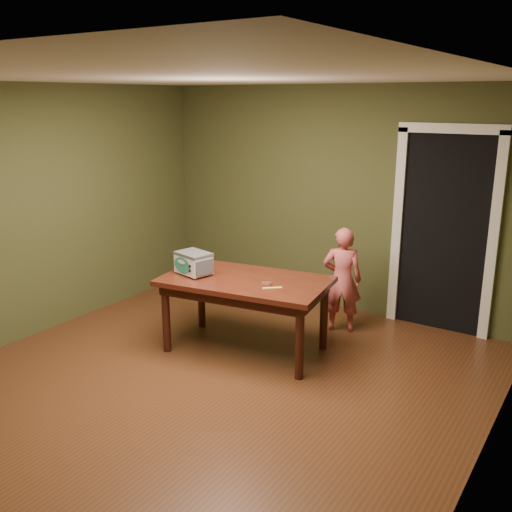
# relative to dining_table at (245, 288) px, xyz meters

# --- Properties ---
(floor) EXTENTS (5.00, 5.00, 0.00)m
(floor) POSITION_rel_dining_table_xyz_m (0.13, -0.86, -0.65)
(floor) COLOR #572C19
(floor) RESTS_ON ground
(room_shell) EXTENTS (4.52, 5.02, 2.61)m
(room_shell) POSITION_rel_dining_table_xyz_m (0.13, -0.86, 1.06)
(room_shell) COLOR #424826
(room_shell) RESTS_ON ground
(doorway) EXTENTS (1.10, 0.66, 2.25)m
(doorway) POSITION_rel_dining_table_xyz_m (1.43, 1.93, 0.41)
(doorway) COLOR black
(doorway) RESTS_ON ground
(dining_table) EXTENTS (1.72, 1.13, 0.75)m
(dining_table) POSITION_rel_dining_table_xyz_m (0.00, 0.00, 0.00)
(dining_table) COLOR #3C170D
(dining_table) RESTS_ON floor
(toy_oven) EXTENTS (0.41, 0.32, 0.22)m
(toy_oven) POSITION_rel_dining_table_xyz_m (-0.51, -0.16, 0.22)
(toy_oven) COLOR #4C4F54
(toy_oven) RESTS_ON dining_table
(baking_pan) EXTENTS (0.10, 0.10, 0.02)m
(baking_pan) POSITION_rel_dining_table_xyz_m (0.27, -0.05, 0.11)
(baking_pan) COLOR silver
(baking_pan) RESTS_ON dining_table
(spatula) EXTENTS (0.15, 0.14, 0.01)m
(spatula) POSITION_rel_dining_table_xyz_m (0.37, -0.10, 0.10)
(spatula) COLOR #FFFA6E
(spatula) RESTS_ON dining_table
(child) EXTENTS (0.49, 0.42, 1.15)m
(child) POSITION_rel_dining_table_xyz_m (0.58, 0.99, -0.08)
(child) COLOR #CF5557
(child) RESTS_ON floor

